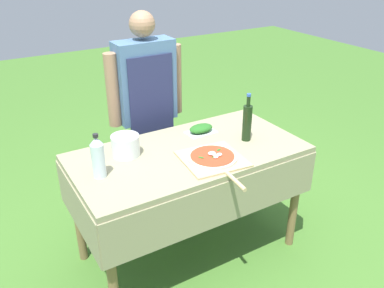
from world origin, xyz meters
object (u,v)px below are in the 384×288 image
(pizza_on_peel, at_px, (213,158))
(mixing_tub, at_px, (126,145))
(oil_bottle, at_px, (247,122))
(prep_table, at_px, (189,166))
(person_cook, at_px, (146,101))
(herb_container, at_px, (201,129))
(water_bottle, at_px, (98,157))

(pizza_on_peel, bearing_deg, mixing_tub, 147.72)
(pizza_on_peel, relative_size, oil_bottle, 1.79)
(oil_bottle, bearing_deg, prep_table, 171.59)
(person_cook, bearing_deg, oil_bottle, 119.26)
(mixing_tub, bearing_deg, pizza_on_peel, -38.53)
(pizza_on_peel, xyz_separation_m, oil_bottle, (0.33, 0.12, 0.11))
(person_cook, relative_size, oil_bottle, 4.88)
(herb_container, bearing_deg, water_bottle, -166.00)
(person_cook, distance_m, oil_bottle, 0.78)
(pizza_on_peel, distance_m, water_bottle, 0.66)
(person_cook, distance_m, mixing_tub, 0.60)
(mixing_tub, bearing_deg, herb_container, 3.64)
(pizza_on_peel, distance_m, mixing_tub, 0.52)
(pizza_on_peel, xyz_separation_m, mixing_tub, (-0.41, 0.32, 0.05))
(prep_table, bearing_deg, pizza_on_peel, -70.86)
(mixing_tub, bearing_deg, water_bottle, -144.31)
(herb_container, distance_m, mixing_tub, 0.55)
(prep_table, bearing_deg, mixing_tub, 157.01)
(person_cook, height_order, water_bottle, person_cook)
(herb_container, bearing_deg, mixing_tub, -176.36)
(herb_container, bearing_deg, pizza_on_peel, -111.60)
(person_cook, relative_size, herb_container, 7.65)
(person_cook, xyz_separation_m, mixing_tub, (-0.36, -0.47, -0.06))
(prep_table, distance_m, mixing_tub, 0.41)
(pizza_on_peel, height_order, mixing_tub, mixing_tub)
(oil_bottle, bearing_deg, pizza_on_peel, -160.30)
(person_cook, height_order, mixing_tub, person_cook)
(prep_table, distance_m, person_cook, 0.66)
(prep_table, height_order, herb_container, herb_container)
(pizza_on_peel, height_order, herb_container, herb_container)
(oil_bottle, distance_m, mixing_tub, 0.77)
(oil_bottle, xyz_separation_m, water_bottle, (-0.96, 0.05, -0.00))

